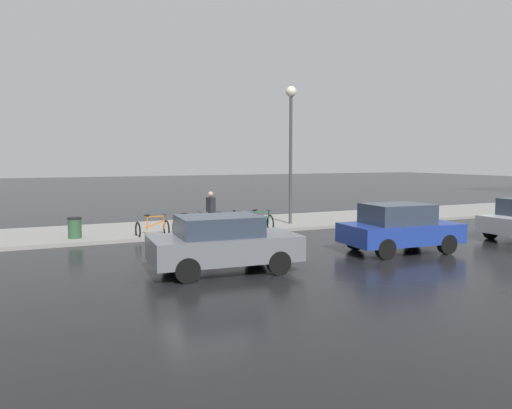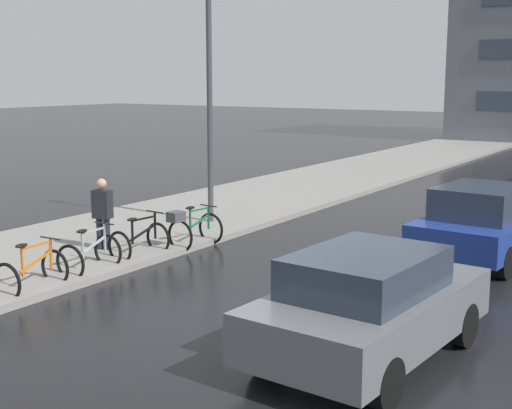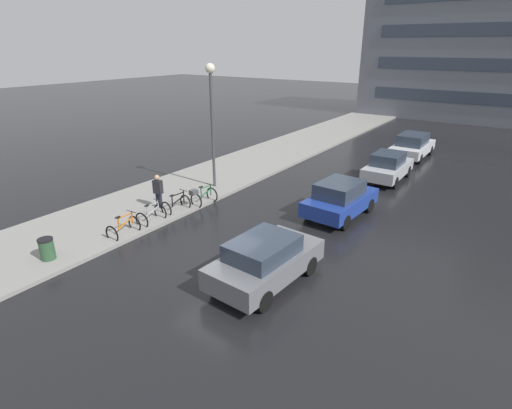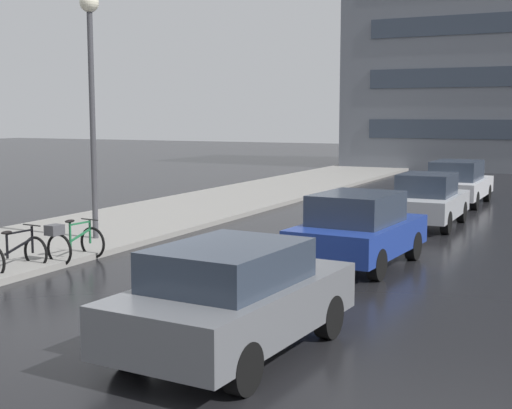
{
  "view_description": "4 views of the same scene",
  "coord_description": "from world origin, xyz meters",
  "px_view_note": "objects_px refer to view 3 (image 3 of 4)",
  "views": [
    {
      "loc": [
        14.63,
        -4.96,
        3.08
      ],
      "look_at": [
        -0.71,
        2.14,
        1.5
      ],
      "focal_mm": 35.0,
      "sensor_mm": 36.0,
      "label": 1
    },
    {
      "loc": [
        5.92,
        -8.73,
        3.8
      ],
      "look_at": [
        -1.66,
        2.95,
        1.31
      ],
      "focal_mm": 50.0,
      "sensor_mm": 36.0,
      "label": 2
    },
    {
      "loc": [
        8.11,
        -9.27,
        6.98
      ],
      "look_at": [
        -0.45,
        3.14,
        0.96
      ],
      "focal_mm": 28.0,
      "sensor_mm": 36.0,
      "label": 3
    },
    {
      "loc": [
        6.57,
        -8.53,
        3.24
      ],
      "look_at": [
        -0.19,
        5.42,
        1.3
      ],
      "focal_mm": 50.0,
      "sensor_mm": 36.0,
      "label": 4
    }
  ],
  "objects_px": {
    "car_silver": "(388,167)",
    "pedestrian": "(158,191)",
    "car_blue": "(340,199)",
    "bicycle_second": "(151,215)",
    "car_white": "(412,146)",
    "trash_bin": "(47,251)",
    "car_grey": "(265,260)",
    "bicycle_third": "(176,205)",
    "streetlamp": "(211,103)",
    "bicycle_nearest": "(124,228)",
    "bicycle_farthest": "(202,196)"
  },
  "relations": [
    {
      "from": "bicycle_third",
      "to": "car_silver",
      "type": "relative_size",
      "value": 0.31
    },
    {
      "from": "bicycle_farthest",
      "to": "streetlamp",
      "type": "relative_size",
      "value": 0.22
    },
    {
      "from": "pedestrian",
      "to": "car_white",
      "type": "bearing_deg",
      "value": 66.59
    },
    {
      "from": "bicycle_third",
      "to": "streetlamp",
      "type": "bearing_deg",
      "value": 101.58
    },
    {
      "from": "bicycle_farthest",
      "to": "streetlamp",
      "type": "xyz_separation_m",
      "value": [
        -1.12,
        2.23,
        3.88
      ]
    },
    {
      "from": "car_grey",
      "to": "trash_bin",
      "type": "distance_m",
      "value": 7.54
    },
    {
      "from": "bicycle_farthest",
      "to": "car_blue",
      "type": "height_order",
      "value": "car_blue"
    },
    {
      "from": "pedestrian",
      "to": "trash_bin",
      "type": "relative_size",
      "value": 1.86
    },
    {
      "from": "car_silver",
      "to": "streetlamp",
      "type": "distance_m",
      "value": 10.19
    },
    {
      "from": "car_silver",
      "to": "pedestrian",
      "type": "height_order",
      "value": "pedestrian"
    },
    {
      "from": "car_blue",
      "to": "car_white",
      "type": "distance_m",
      "value": 11.91
    },
    {
      "from": "car_blue",
      "to": "car_white",
      "type": "bearing_deg",
      "value": 90.22
    },
    {
      "from": "car_grey",
      "to": "streetlamp",
      "type": "xyz_separation_m",
      "value": [
        -7.08,
        5.96,
        3.59
      ]
    },
    {
      "from": "car_blue",
      "to": "pedestrian",
      "type": "height_order",
      "value": "pedestrian"
    },
    {
      "from": "bicycle_third",
      "to": "trash_bin",
      "type": "bearing_deg",
      "value": -94.55
    },
    {
      "from": "bicycle_second",
      "to": "pedestrian",
      "type": "xyz_separation_m",
      "value": [
        -0.86,
        1.24,
        0.55
      ]
    },
    {
      "from": "bicycle_second",
      "to": "trash_bin",
      "type": "xyz_separation_m",
      "value": [
        -0.48,
        -4.19,
        0.06
      ]
    },
    {
      "from": "bicycle_nearest",
      "to": "pedestrian",
      "type": "distance_m",
      "value": 2.89
    },
    {
      "from": "car_grey",
      "to": "car_white",
      "type": "bearing_deg",
      "value": 90.9
    },
    {
      "from": "bicycle_second",
      "to": "trash_bin",
      "type": "bearing_deg",
      "value": -96.6
    },
    {
      "from": "bicycle_nearest",
      "to": "bicycle_second",
      "type": "distance_m",
      "value": 1.45
    },
    {
      "from": "bicycle_second",
      "to": "streetlamp",
      "type": "relative_size",
      "value": 0.19
    },
    {
      "from": "car_silver",
      "to": "pedestrian",
      "type": "bearing_deg",
      "value": -124.72
    },
    {
      "from": "car_grey",
      "to": "trash_bin",
      "type": "bearing_deg",
      "value": -154.81
    },
    {
      "from": "car_silver",
      "to": "trash_bin",
      "type": "distance_m",
      "value": 17.03
    },
    {
      "from": "car_white",
      "to": "pedestrian",
      "type": "height_order",
      "value": "pedestrian"
    },
    {
      "from": "car_grey",
      "to": "pedestrian",
      "type": "distance_m",
      "value": 7.53
    },
    {
      "from": "trash_bin",
      "to": "pedestrian",
      "type": "bearing_deg",
      "value": 94.0
    },
    {
      "from": "bicycle_farthest",
      "to": "car_grey",
      "type": "relative_size",
      "value": 0.34
    },
    {
      "from": "car_grey",
      "to": "trash_bin",
      "type": "height_order",
      "value": "car_grey"
    },
    {
      "from": "car_white",
      "to": "bicycle_third",
      "type": "bearing_deg",
      "value": -111.12
    },
    {
      "from": "car_blue",
      "to": "car_silver",
      "type": "distance_m",
      "value": 6.18
    },
    {
      "from": "bicycle_third",
      "to": "car_white",
      "type": "relative_size",
      "value": 0.28
    },
    {
      "from": "car_grey",
      "to": "car_blue",
      "type": "bearing_deg",
      "value": 92.2
    },
    {
      "from": "car_grey",
      "to": "bicycle_second",
      "type": "bearing_deg",
      "value": 171.15
    },
    {
      "from": "bicycle_farthest",
      "to": "car_grey",
      "type": "xyz_separation_m",
      "value": [
        5.96,
        -3.72,
        0.29
      ]
    },
    {
      "from": "bicycle_nearest",
      "to": "pedestrian",
      "type": "relative_size",
      "value": 0.71
    },
    {
      "from": "bicycle_second",
      "to": "car_blue",
      "type": "height_order",
      "value": "car_blue"
    },
    {
      "from": "bicycle_third",
      "to": "trash_bin",
      "type": "distance_m",
      "value": 5.67
    },
    {
      "from": "bicycle_nearest",
      "to": "bicycle_second",
      "type": "relative_size",
      "value": 1.04
    },
    {
      "from": "bicycle_third",
      "to": "bicycle_farthest",
      "type": "distance_m",
      "value": 1.34
    },
    {
      "from": "car_blue",
      "to": "pedestrian",
      "type": "relative_size",
      "value": 2.32
    },
    {
      "from": "car_white",
      "to": "pedestrian",
      "type": "relative_size",
      "value": 2.62
    },
    {
      "from": "pedestrian",
      "to": "bicycle_nearest",
      "type": "bearing_deg",
      "value": -71.26
    },
    {
      "from": "bicycle_third",
      "to": "car_grey",
      "type": "xyz_separation_m",
      "value": [
        6.36,
        -2.45,
        0.4
      ]
    },
    {
      "from": "pedestrian",
      "to": "car_grey",
      "type": "bearing_deg",
      "value": -17.19
    },
    {
      "from": "bicycle_third",
      "to": "car_blue",
      "type": "relative_size",
      "value": 0.31
    },
    {
      "from": "car_white",
      "to": "bicycle_second",
      "type": "bearing_deg",
      "value": -109.36
    },
    {
      "from": "pedestrian",
      "to": "streetlamp",
      "type": "height_order",
      "value": "streetlamp"
    },
    {
      "from": "bicycle_second",
      "to": "car_white",
      "type": "bearing_deg",
      "value": 70.64
    }
  ]
}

